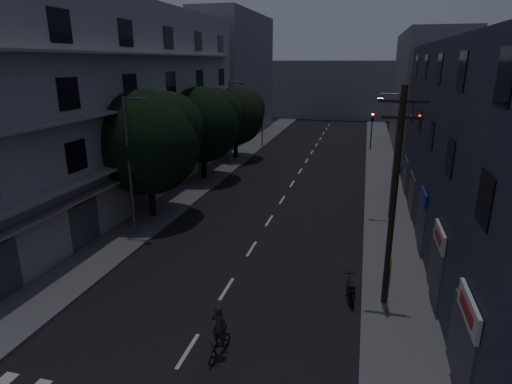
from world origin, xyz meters
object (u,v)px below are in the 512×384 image
at_px(utility_pole, 394,196).
at_px(motorcycle, 351,291).
at_px(bus_stop_sign, 390,274).
at_px(cyclist, 220,339).

xyz_separation_m(utility_pole, motorcycle, (-1.40, -0.03, -4.41)).
bearing_deg(bus_stop_sign, utility_pole, 95.28).
xyz_separation_m(utility_pole, bus_stop_sign, (0.08, -0.81, -2.98)).
relative_size(utility_pole, cyclist, 4.44).
bearing_deg(cyclist, bus_stop_sign, 43.19).
distance_m(bus_stop_sign, cyclist, 7.17).
xyz_separation_m(bus_stop_sign, motorcycle, (-1.47, 0.79, -1.44)).
distance_m(motorcycle, cyclist, 6.50).
bearing_deg(utility_pole, cyclist, -139.35).
bearing_deg(cyclist, motorcycle, 56.48).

